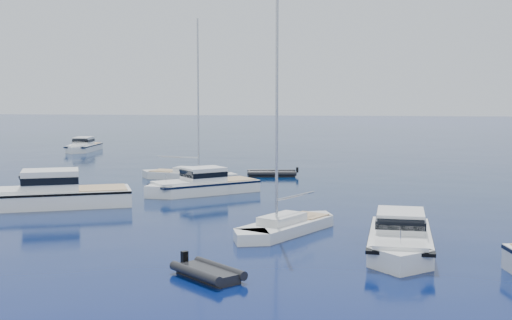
{
  "coord_description": "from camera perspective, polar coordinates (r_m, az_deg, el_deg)",
  "views": [
    {
      "loc": [
        3.79,
        -24.03,
        6.87
      ],
      "look_at": [
        -3.01,
        23.22,
        2.2
      ],
      "focal_mm": 46.7,
      "sensor_mm": 36.0,
      "label": 1
    }
  ],
  "objects": [
    {
      "name": "ground",
      "position": [
        25.28,
        -0.76,
        -10.18
      ],
      "size": [
        400.0,
        400.0,
        0.0
      ],
      "primitive_type": "plane",
      "color": "#09125A",
      "rests_on": "ground"
    },
    {
      "name": "motor_cruiser_near",
      "position": [
        30.13,
        12.22,
        -7.72
      ],
      "size": [
        3.29,
        8.97,
        2.31
      ],
      "primitive_type": null,
      "rotation": [
        0.0,
        0.0,
        3.07
      ],
      "color": "silver",
      "rests_on": "ground"
    },
    {
      "name": "motor_cruiser_left",
      "position": [
        46.73,
        -4.69,
        -2.89
      ],
      "size": [
        8.6,
        7.88,
        2.35
      ],
      "primitive_type": null,
      "rotation": [
        0.0,
        0.0,
        2.27
      ],
      "color": "white",
      "rests_on": "ground"
    },
    {
      "name": "motor_cruiser_centre",
      "position": [
        43.1,
        -17.43,
        -3.84
      ],
      "size": [
        11.57,
        7.57,
        2.92
      ],
      "primitive_type": null,
      "rotation": [
        0.0,
        0.0,
        1.98
      ],
      "color": "white",
      "rests_on": "ground"
    },
    {
      "name": "motor_cruiser_horizon",
      "position": [
        84.31,
        -14.57,
        0.73
      ],
      "size": [
        3.25,
        8.67,
        2.23
      ],
      "primitive_type": null,
      "rotation": [
        0.0,
        0.0,
        3.22
      ],
      "color": "white",
      "rests_on": "ground"
    },
    {
      "name": "sailboat_fore",
      "position": [
        33.58,
        2.57,
        -6.22
      ],
      "size": [
        5.8,
        8.33,
        12.19
      ],
      "primitive_type": null,
      "rotation": [
        0.0,
        0.0,
        2.65
      ],
      "color": "silver",
      "rests_on": "ground"
    },
    {
      "name": "sailboat_centre",
      "position": [
        54.75,
        -5.78,
        -1.65
      ],
      "size": [
        9.44,
        4.35,
        13.43
      ],
      "primitive_type": null,
      "rotation": [
        0.0,
        0.0,
        4.49
      ],
      "color": "silver",
      "rests_on": "ground"
    },
    {
      "name": "tender_grey_near",
      "position": [
        25.49,
        -4.15,
        -10.06
      ],
      "size": [
        3.52,
        3.43,
        0.95
      ],
      "primitive_type": null,
      "rotation": [
        0.0,
        0.0,
        3.97
      ],
      "color": "black",
      "rests_on": "ground"
    },
    {
      "name": "tender_grey_far",
      "position": [
        56.68,
        1.35,
        -1.38
      ],
      "size": [
        4.67,
        2.96,
        0.95
      ],
      "primitive_type": null,
      "rotation": [
        0.0,
        0.0,
        1.72
      ],
      "color": "black",
      "rests_on": "ground"
    }
  ]
}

